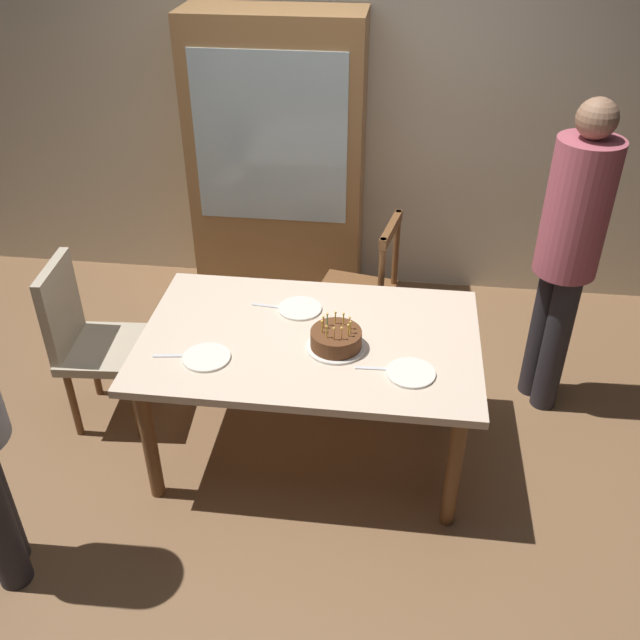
# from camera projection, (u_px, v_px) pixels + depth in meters

# --- Properties ---
(ground) EXTENTS (6.40, 6.40, 0.00)m
(ground) POSITION_uv_depth(u_px,v_px,m) (311.00, 447.00, 3.77)
(ground) COLOR brown
(back_wall) EXTENTS (6.40, 0.10, 2.60)m
(back_wall) POSITION_uv_depth(u_px,v_px,m) (347.00, 101.00, 4.56)
(back_wall) COLOR beige
(back_wall) RESTS_ON ground
(dining_table) EXTENTS (1.62, 1.02, 0.72)m
(dining_table) POSITION_uv_depth(u_px,v_px,m) (310.00, 350.00, 3.41)
(dining_table) COLOR beige
(dining_table) RESTS_ON ground
(birthday_cake) EXTENTS (0.28, 0.28, 0.16)m
(birthday_cake) POSITION_uv_depth(u_px,v_px,m) (336.00, 340.00, 3.26)
(birthday_cake) COLOR silver
(birthday_cake) RESTS_ON dining_table
(plate_near_celebrant) EXTENTS (0.22, 0.22, 0.01)m
(plate_near_celebrant) POSITION_uv_depth(u_px,v_px,m) (207.00, 357.00, 3.22)
(plate_near_celebrant) COLOR silver
(plate_near_celebrant) RESTS_ON dining_table
(plate_far_side) EXTENTS (0.22, 0.22, 0.01)m
(plate_far_side) POSITION_uv_depth(u_px,v_px,m) (300.00, 308.00, 3.56)
(plate_far_side) COLOR silver
(plate_far_side) RESTS_ON dining_table
(plate_near_guest) EXTENTS (0.22, 0.22, 0.01)m
(plate_near_guest) POSITION_uv_depth(u_px,v_px,m) (411.00, 373.00, 3.12)
(plate_near_guest) COLOR silver
(plate_near_guest) RESTS_ON dining_table
(fork_near_celebrant) EXTENTS (0.18, 0.04, 0.01)m
(fork_near_celebrant) POSITION_uv_depth(u_px,v_px,m) (172.00, 356.00, 3.23)
(fork_near_celebrant) COLOR silver
(fork_near_celebrant) RESTS_ON dining_table
(fork_far_side) EXTENTS (0.18, 0.03, 0.01)m
(fork_far_side) POSITION_uv_depth(u_px,v_px,m) (269.00, 306.00, 3.58)
(fork_far_side) COLOR silver
(fork_far_side) RESTS_ON dining_table
(fork_near_guest) EXTENTS (0.18, 0.02, 0.01)m
(fork_near_guest) POSITION_uv_depth(u_px,v_px,m) (375.00, 369.00, 3.15)
(fork_near_guest) COLOR silver
(fork_near_guest) RESTS_ON dining_table
(chair_spindle_back) EXTENTS (0.52, 0.52, 0.95)m
(chair_spindle_back) POSITION_uv_depth(u_px,v_px,m) (359.00, 295.00, 4.17)
(chair_spindle_back) COLOR brown
(chair_spindle_back) RESTS_ON ground
(chair_upholstered) EXTENTS (0.48, 0.47, 0.95)m
(chair_upholstered) POSITION_uv_depth(u_px,v_px,m) (88.00, 336.00, 3.70)
(chair_upholstered) COLOR tan
(chair_upholstered) RESTS_ON ground
(person_guest) EXTENTS (0.32, 0.32, 1.74)m
(person_guest) POSITION_uv_depth(u_px,v_px,m) (569.00, 245.00, 3.56)
(person_guest) COLOR #262328
(person_guest) RESTS_ON ground
(china_cabinet) EXTENTS (1.10, 0.45, 1.90)m
(china_cabinet) POSITION_uv_depth(u_px,v_px,m) (278.00, 166.00, 4.56)
(china_cabinet) COLOR #9E7042
(china_cabinet) RESTS_ON ground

